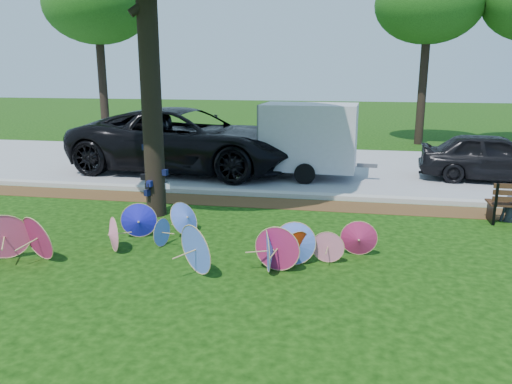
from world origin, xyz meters
TOP-DOWN VIEW (x-y plane):
  - ground at (0.00, 0.00)m, footprint 90.00×90.00m
  - mulch_strip at (0.00, 4.50)m, footprint 90.00×1.00m
  - curb at (0.00, 5.20)m, footprint 90.00×0.30m
  - street at (0.00, 9.35)m, footprint 90.00×8.00m
  - parasol_pile at (-0.44, 0.59)m, footprint 6.77×2.60m
  - black_van at (-2.88, 7.94)m, footprint 7.50×3.93m
  - dark_pickup at (6.40, 8.20)m, footprint 4.26×2.06m
  - cargo_trailer at (1.08, 7.65)m, footprint 2.82×1.86m
  - bg_trees at (2.11, 14.63)m, footprint 22.13×6.67m

SIDE VIEW (x-z plane):
  - ground at x=0.00m, z-range 0.00..0.00m
  - mulch_strip at x=0.00m, z-range 0.00..0.01m
  - street at x=0.00m, z-range 0.00..0.01m
  - curb at x=0.00m, z-range 0.00..0.12m
  - parasol_pile at x=-0.44m, z-range -0.06..0.80m
  - dark_pickup at x=6.40m, z-range 0.00..1.40m
  - black_van at x=-2.88m, z-range 0.00..2.01m
  - cargo_trailer at x=1.08m, z-range 0.00..2.52m
  - bg_trees at x=2.11m, z-range 2.07..9.47m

